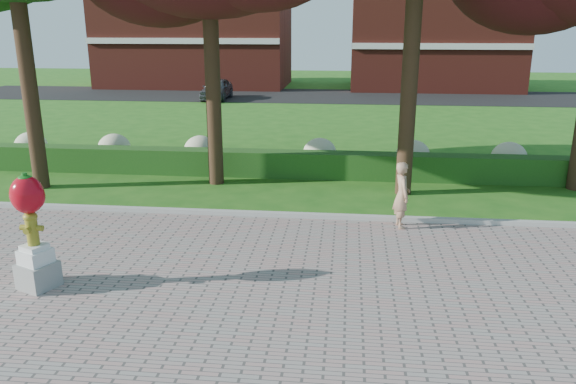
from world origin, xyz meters
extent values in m
plane|color=#205B16|center=(0.00, 0.00, 0.00)|extent=(100.00, 100.00, 0.00)
cube|color=#ADADA5|center=(0.00, 3.00, 0.07)|extent=(40.00, 0.18, 0.15)
cube|color=#124116|center=(0.00, 7.00, 0.40)|extent=(24.00, 0.70, 0.80)
ellipsoid|color=beige|center=(-9.00, 8.00, 0.55)|extent=(1.10, 1.10, 0.99)
ellipsoid|color=beige|center=(-6.00, 8.00, 0.55)|extent=(1.10, 1.10, 0.99)
ellipsoid|color=beige|center=(-3.00, 8.00, 0.55)|extent=(1.10, 1.10, 0.99)
ellipsoid|color=beige|center=(1.00, 8.00, 0.55)|extent=(1.10, 1.10, 0.99)
ellipsoid|color=beige|center=(4.00, 8.00, 0.55)|extent=(1.10, 1.10, 0.99)
ellipsoid|color=beige|center=(7.00, 8.00, 0.55)|extent=(1.10, 1.10, 0.99)
cube|color=black|center=(0.00, 28.00, 0.01)|extent=(50.00, 8.00, 0.02)
cube|color=maroon|center=(-10.00, 34.00, 3.50)|extent=(14.00, 8.00, 7.00)
cube|color=maroon|center=(8.00, 34.00, 3.20)|extent=(12.00, 8.00, 6.40)
cylinder|color=black|center=(-7.00, 5.00, 3.36)|extent=(0.44, 0.44, 6.72)
cylinder|color=black|center=(-2.00, 6.00, 3.08)|extent=(0.44, 0.44, 6.16)
cylinder|color=black|center=(3.50, 5.50, 3.64)|extent=(0.44, 0.44, 7.28)
cube|color=gray|center=(-3.55, -1.30, 0.27)|extent=(0.76, 0.76, 0.46)
cube|color=silver|center=(-3.55, -1.30, 0.63)|extent=(0.61, 0.61, 0.26)
cube|color=silver|center=(-3.55, -1.30, 0.81)|extent=(0.49, 0.49, 0.09)
cylinder|color=olive|center=(-3.55, -1.30, 1.12)|extent=(0.20, 0.20, 0.52)
ellipsoid|color=olive|center=(-3.55, -1.30, 1.38)|extent=(0.24, 0.24, 0.17)
cylinder|color=olive|center=(-3.70, -1.30, 1.17)|extent=(0.11, 0.10, 0.10)
cylinder|color=olive|center=(-3.41, -1.30, 1.17)|extent=(0.11, 0.10, 0.10)
cylinder|color=olive|center=(-3.55, -1.44, 1.17)|extent=(0.11, 0.11, 0.11)
cylinder|color=olive|center=(-3.55, -1.30, 1.45)|extent=(0.07, 0.07, 0.05)
ellipsoid|color=#AC0915|center=(-3.55, -1.30, 1.78)|extent=(0.58, 0.52, 0.67)
ellipsoid|color=#AC0915|center=(-3.72, -1.30, 1.76)|extent=(0.29, 0.29, 0.43)
ellipsoid|color=#AC0915|center=(-3.39, -1.30, 1.76)|extent=(0.29, 0.29, 0.43)
cylinder|color=#166117|center=(-3.55, -1.30, 2.11)|extent=(0.09, 0.09, 0.11)
ellipsoid|color=#166117|center=(-3.55, -1.30, 2.09)|extent=(0.22, 0.22, 0.07)
imported|color=tan|center=(3.18, 2.60, 0.82)|extent=(0.47, 0.63, 1.56)
imported|color=#404348|center=(-6.50, 25.40, 0.68)|extent=(1.59, 3.89, 1.32)
camera|label=1|loc=(1.90, -9.98, 4.58)|focal=35.00mm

